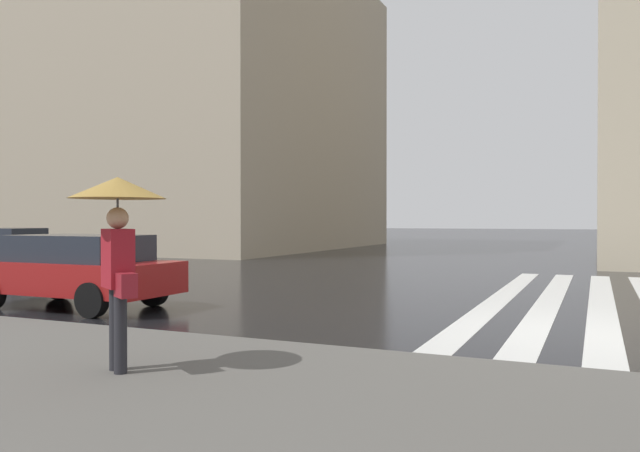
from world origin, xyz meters
TOP-DOWN VIEW (x-y plane):
  - ground_plane at (0.00, 0.00)m, footprint 220.00×220.00m
  - zebra_crossing at (4.00, -0.42)m, footprint 13.00×4.50m
  - haussmann_block_mid at (22.44, 24.76)m, footprint 19.88×22.82m
  - car_black at (5.50, 18.62)m, footprint 1.85×4.10m
  - car_red at (-1.00, 8.89)m, footprint 1.85×4.10m
  - pedestrian_with_floral_umbrella at (-5.13, 4.14)m, footprint 0.97×0.97m

SIDE VIEW (x-z plane):
  - ground_plane at x=0.00m, z-range 0.00..0.00m
  - zebra_crossing at x=4.00m, z-range 0.00..0.01m
  - car_black at x=5.50m, z-range 0.05..1.46m
  - car_red at x=-1.00m, z-range 0.05..1.46m
  - pedestrian_with_floral_umbrella at x=-5.13m, z-range 0.73..2.72m
  - haussmann_block_mid at x=22.44m, z-range -0.21..20.20m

